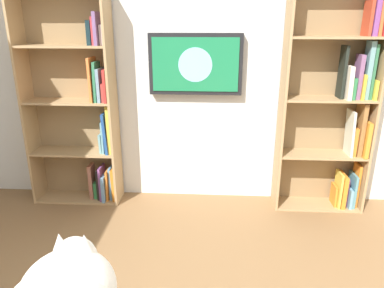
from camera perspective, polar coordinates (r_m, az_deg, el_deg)
wall_back at (r=3.37m, az=0.78°, el=13.13°), size 4.52×0.06×2.70m
bookshelf_left at (r=3.44m, az=22.24°, el=6.10°), size 0.81×0.28×2.10m
bookshelf_right at (r=3.51m, az=-17.37°, el=5.55°), size 0.83×0.28×1.99m
wall_mounted_tv at (r=3.29m, az=0.56°, el=12.59°), size 0.84×0.07×0.54m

